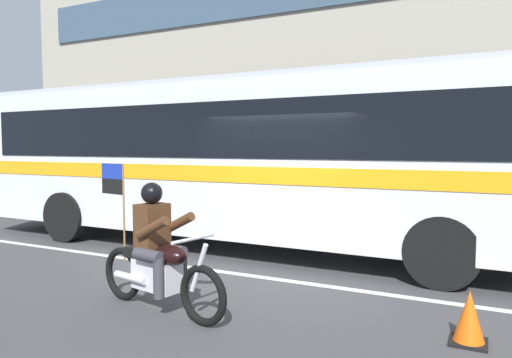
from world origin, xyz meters
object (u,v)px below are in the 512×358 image
(transit_bus, at_px, (257,152))
(fire_hydrant, at_px, (273,204))
(motorcycle_with_rider, at_px, (158,257))
(traffic_cone, at_px, (469,319))

(transit_bus, height_order, fire_hydrant, transit_bus)
(transit_bus, xyz_separation_m, fire_hydrant, (-0.96, 2.86, -1.37))
(motorcycle_with_rider, bearing_deg, transit_bus, 97.60)
(transit_bus, bearing_deg, fire_hydrant, 108.63)
(motorcycle_with_rider, relative_size, fire_hydrant, 2.88)
(transit_bus, relative_size, fire_hydrant, 16.86)
(fire_hydrant, bearing_deg, traffic_cone, -50.40)
(motorcycle_with_rider, bearing_deg, traffic_cone, 10.94)
(motorcycle_with_rider, xyz_separation_m, traffic_cone, (3.41, 0.66, -0.41))
(fire_hydrant, relative_size, traffic_cone, 1.36)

